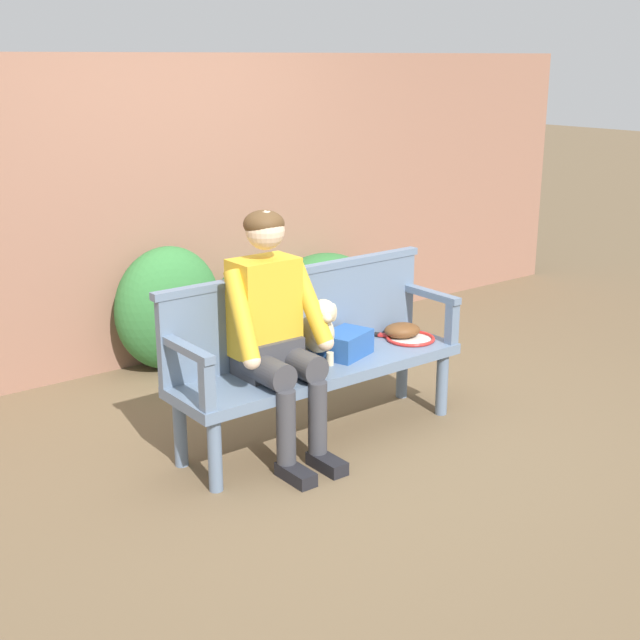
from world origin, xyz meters
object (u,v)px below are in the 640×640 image
(person_seated, at_px, (273,326))
(tennis_racket, at_px, (406,338))
(garden_bench, at_px, (320,374))
(baseball_glove, at_px, (402,330))
(sports_bag, at_px, (346,344))
(dog_on_bench, at_px, (319,329))

(person_seated, distance_m, tennis_racket, 1.01)
(garden_bench, distance_m, tennis_racket, 0.67)
(baseball_glove, height_order, sports_bag, sports_bag)
(garden_bench, bearing_deg, tennis_racket, 1.59)
(garden_bench, height_order, baseball_glove, baseball_glove)
(garden_bench, relative_size, dog_on_bench, 4.47)
(garden_bench, height_order, sports_bag, sports_bag)
(tennis_racket, relative_size, baseball_glove, 2.52)
(tennis_racket, bearing_deg, sports_bag, -179.76)
(tennis_racket, bearing_deg, garden_bench, -178.41)
(person_seated, height_order, baseball_glove, person_seated)
(sports_bag, bearing_deg, garden_bench, -175.24)
(person_seated, xyz_separation_m, tennis_racket, (0.97, 0.03, -0.27))
(person_seated, bearing_deg, dog_on_bench, 3.93)
(dog_on_bench, distance_m, tennis_racket, 0.69)
(tennis_racket, relative_size, sports_bag, 1.98)
(garden_bench, xyz_separation_m, person_seated, (-0.31, -0.01, 0.33))
(garden_bench, bearing_deg, baseball_glove, 5.45)
(garden_bench, relative_size, person_seated, 1.31)
(dog_on_bench, bearing_deg, sports_bag, 0.65)
(sports_bag, bearing_deg, tennis_racket, 0.24)
(baseball_glove, xyz_separation_m, sports_bag, (-0.47, -0.05, 0.03))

